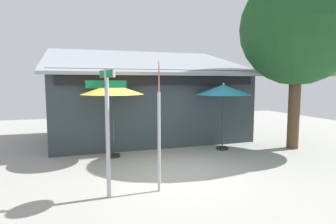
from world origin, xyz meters
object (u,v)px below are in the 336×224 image
patio_umbrella_mustard_left (112,90)px  shade_tree (305,31)px  street_sign_post (107,119)px  stop_sign (159,99)px  patio_umbrella_teal_center (223,90)px

patio_umbrella_mustard_left → shade_tree: bearing=-8.3°
street_sign_post → shade_tree: size_ratio=0.42×
street_sign_post → stop_sign: 1.23m
patio_umbrella_teal_center → stop_sign: bearing=-137.4°
stop_sign → shade_tree: bearing=20.6°
street_sign_post → patio_umbrella_mustard_left: bearing=80.7°
patio_umbrella_mustard_left → patio_umbrella_teal_center: size_ratio=1.02×
patio_umbrella_mustard_left → stop_sign: bearing=-79.9°
patio_umbrella_teal_center → shade_tree: shade_tree is taller
stop_sign → shade_tree: shade_tree is taller
patio_umbrella_teal_center → patio_umbrella_mustard_left: bearing=176.9°
patio_umbrella_mustard_left → street_sign_post: bearing=-99.3°
stop_sign → patio_umbrella_teal_center: stop_sign is taller
stop_sign → shade_tree: size_ratio=0.46×
street_sign_post → shade_tree: (7.54, 2.40, 2.69)m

